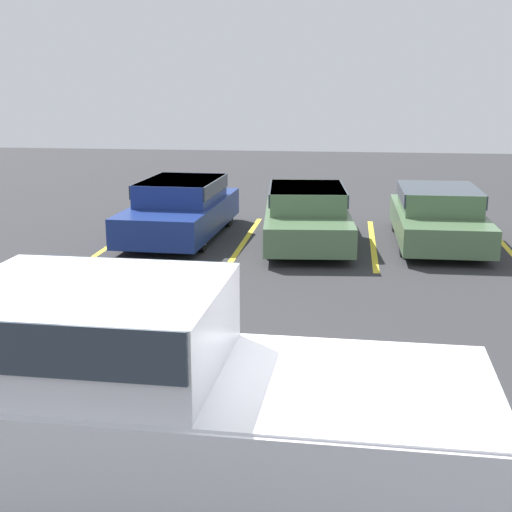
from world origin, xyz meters
name	(u,v)px	position (x,y,z in m)	size (l,w,h in m)	color
ground_plane	(189,465)	(0.00, 0.00, 0.00)	(60.00, 60.00, 0.00)	#2D2D30
stall_stripe_a	(124,236)	(-3.66, 9.48, 0.00)	(0.12, 4.96, 0.01)	yellow
stall_stripe_b	(245,240)	(-0.87, 9.48, 0.00)	(0.12, 4.96, 0.01)	yellow
stall_stripe_c	(373,243)	(1.92, 9.48, 0.00)	(0.12, 4.96, 0.01)	yellow
stall_stripe_d	(506,247)	(4.71, 9.48, 0.00)	(0.12, 4.96, 0.01)	yellow
pickup_truck	(130,399)	(-0.34, -0.57, 0.91)	(5.88, 2.10, 1.85)	silver
parked_sedan_a	(181,207)	(-2.35, 9.67, 0.68)	(1.94, 4.61, 1.29)	navy
parked_sedan_b	(307,213)	(0.48, 9.40, 0.65)	(2.15, 4.61, 1.21)	#4C6B47
parked_sedan_c	(438,214)	(3.29, 9.69, 0.64)	(1.81, 4.29, 1.20)	#4C6B47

